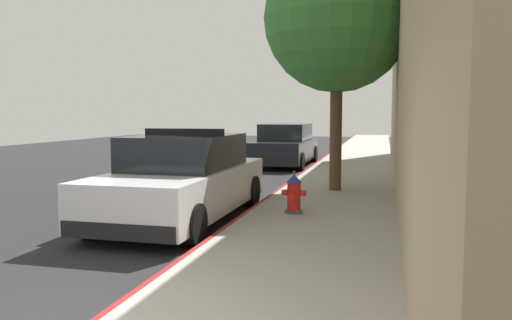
{
  "coord_description": "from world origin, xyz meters",
  "views": [
    {
      "loc": [
        2.39,
        -3.31,
        1.96
      ],
      "look_at": [
        -0.19,
        6.9,
        1.0
      ],
      "focal_mm": 36.07,
      "sensor_mm": 36.0,
      "label": 1
    }
  ],
  "objects": [
    {
      "name": "ground_plane",
      "position": [
        -4.69,
        10.0,
        -0.1
      ],
      "size": [
        30.27,
        60.0,
        0.2
      ],
      "primitive_type": "cube",
      "color": "#232326"
    },
    {
      "name": "parked_car_silver_ahead",
      "position": [
        -1.27,
        15.67,
        0.74
      ],
      "size": [
        1.94,
        4.84,
        1.56
      ],
      "color": "black",
      "rests_on": "ground"
    },
    {
      "name": "police_cruiser",
      "position": [
        -1.19,
        5.44,
        0.74
      ],
      "size": [
        1.94,
        4.84,
        1.68
      ],
      "color": "white",
      "rests_on": "ground"
    },
    {
      "name": "street_tree",
      "position": [
        1.26,
        8.74,
        4.1
      ],
      "size": [
        3.37,
        3.37,
        5.63
      ],
      "color": "brown",
      "rests_on": "sidewalk_pavement"
    },
    {
      "name": "sidewalk_pavement",
      "position": [
        1.31,
        10.0,
        0.08
      ],
      "size": [
        2.61,
        60.0,
        0.16
      ],
      "primitive_type": "cube",
      "color": "#9E9991",
      "rests_on": "ground"
    },
    {
      "name": "curb_painted_edge",
      "position": [
        -0.04,
        10.0,
        0.08
      ],
      "size": [
        0.08,
        60.0,
        0.16
      ],
      "primitive_type": "cube",
      "color": "maroon",
      "rests_on": "ground"
    },
    {
      "name": "fire_hydrant",
      "position": [
        0.81,
        5.72,
        0.51
      ],
      "size": [
        0.44,
        0.4,
        0.76
      ],
      "color": "#4C4C51",
      "rests_on": "sidewalk_pavement"
    }
  ]
}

